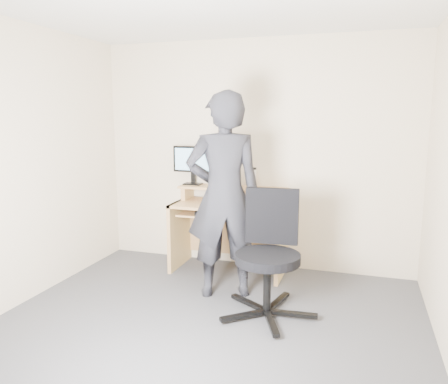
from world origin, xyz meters
The scene contains 13 objects.
ground centered at (0.00, 0.00, 0.00)m, with size 3.50×3.50×0.00m, color #515156.
back_wall centered at (0.00, 1.75, 1.25)m, with size 3.50×0.02×2.50m, color beige.
desk centered at (-0.20, 1.53, 0.55)m, with size 1.20×0.60×0.91m.
monitor centered at (-0.69, 1.62, 1.17)m, with size 0.46×0.13×0.43m.
external_drive centered at (-0.32, 1.65, 1.01)m, with size 0.07×0.13×0.20m, color black.
travel_mug centered at (0.01, 1.62, 1.01)m, with size 0.09×0.09×0.20m, color silver.
smartphone centered at (0.08, 1.55, 0.92)m, with size 0.07×0.13×0.01m, color black.
charger centered at (-0.43, 1.53, 0.93)m, with size 0.04×0.04×0.04m, color black.
headphones centered at (-0.43, 1.67, 0.92)m, with size 0.16×0.16×0.02m, color silver.
keyboard centered at (-0.31, 1.36, 0.67)m, with size 0.46×0.18×0.03m, color black.
mouse centered at (0.10, 1.35, 0.77)m, with size 0.10×0.06×0.04m, color black.
office_chair centered at (0.42, 0.57, 0.57)m, with size 0.80×0.83×1.04m.
person centered at (-0.06, 0.83, 0.95)m, with size 0.70×0.46×1.91m, color black.
Camera 1 is at (1.13, -2.94, 1.69)m, focal length 35.00 mm.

